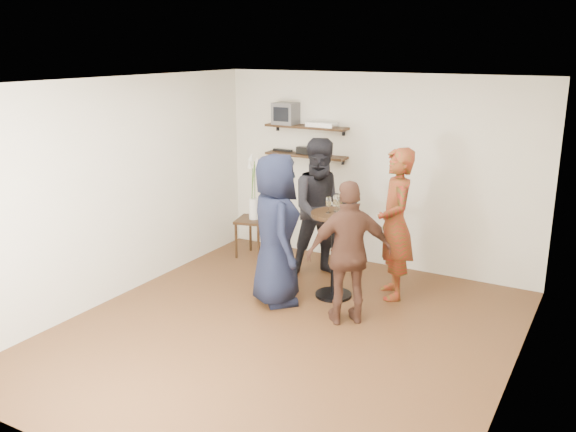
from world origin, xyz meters
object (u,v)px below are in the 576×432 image
(person_brown, at_px, (350,253))
(person_navy, at_px, (276,230))
(crt_monitor, at_px, (286,113))
(radio, at_px, (304,150))
(person_plaid, at_px, (395,224))
(person_dark, at_px, (323,209))
(dvd_deck, at_px, (322,124))
(drinks_table, at_px, (335,243))
(side_table, at_px, (254,225))

(person_brown, bearing_deg, person_navy, -42.69)
(crt_monitor, distance_m, radio, 0.58)
(crt_monitor, xyz_separation_m, person_plaid, (1.97, -0.86, -1.11))
(person_plaid, bearing_deg, person_dark, -131.38)
(person_dark, xyz_separation_m, person_brown, (0.88, -1.12, -0.12))
(person_plaid, bearing_deg, dvd_deck, -152.19)
(crt_monitor, xyz_separation_m, radio, (0.29, 0.00, -0.50))
(drinks_table, bearing_deg, side_table, 155.04)
(person_brown, bearing_deg, side_table, -70.58)
(drinks_table, distance_m, person_plaid, 0.75)
(radio, bearing_deg, person_plaid, -27.24)
(side_table, distance_m, person_dark, 1.27)
(radio, bearing_deg, crt_monitor, 180.00)
(side_table, relative_size, person_navy, 0.32)
(person_plaid, relative_size, person_dark, 1.00)
(dvd_deck, height_order, person_brown, dvd_deck)
(drinks_table, relative_size, person_navy, 0.59)
(side_table, bearing_deg, dvd_deck, 29.98)
(side_table, xyz_separation_m, person_brown, (2.05, -1.31, 0.32))
(person_plaid, bearing_deg, person_brown, -41.33)
(drinks_table, bearing_deg, dvd_deck, 122.79)
(side_table, relative_size, person_brown, 0.36)
(person_plaid, bearing_deg, side_table, -130.50)
(radio, relative_size, drinks_table, 0.21)
(person_navy, bearing_deg, side_table, -1.18)
(radio, distance_m, drinks_table, 1.83)
(side_table, relative_size, drinks_table, 0.54)
(dvd_deck, bearing_deg, person_plaid, -31.56)
(side_table, bearing_deg, drinks_table, -24.96)
(radio, bearing_deg, drinks_table, -49.12)
(drinks_table, relative_size, person_brown, 0.66)
(dvd_deck, distance_m, person_dark, 1.24)
(person_brown, bearing_deg, drinks_table, -90.00)
(crt_monitor, distance_m, person_brown, 2.81)
(person_dark, bearing_deg, dvd_deck, 80.09)
(side_table, relative_size, person_plaid, 0.32)
(side_table, height_order, person_brown, person_brown)
(dvd_deck, bearing_deg, drinks_table, -57.21)
(person_brown, bearing_deg, crt_monitor, -82.88)
(dvd_deck, xyz_separation_m, drinks_table, (0.79, -1.22, -1.22))
(crt_monitor, xyz_separation_m, side_table, (-0.26, -0.47, -1.55))
(radio, bearing_deg, side_table, -139.28)
(crt_monitor, bearing_deg, person_dark, -35.86)
(crt_monitor, xyz_separation_m, person_brown, (1.79, -1.79, -1.23))
(side_table, xyz_separation_m, person_plaid, (2.22, -0.39, 0.44))
(crt_monitor, distance_m, drinks_table, 2.27)
(radio, distance_m, person_brown, 2.44)
(drinks_table, relative_size, person_dark, 0.58)
(side_table, xyz_separation_m, person_navy, (1.09, -1.23, 0.42))
(drinks_table, xyz_separation_m, person_plaid, (0.61, 0.36, 0.23))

